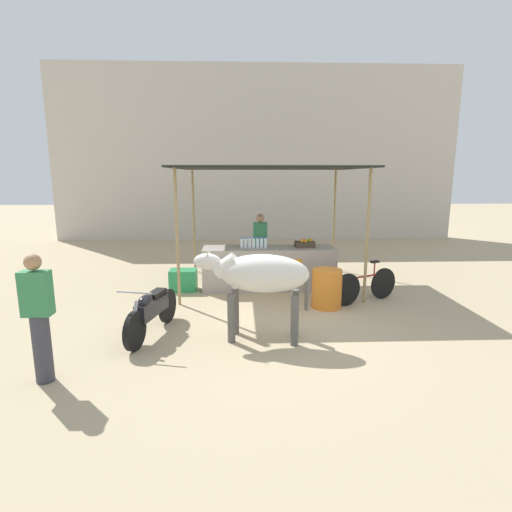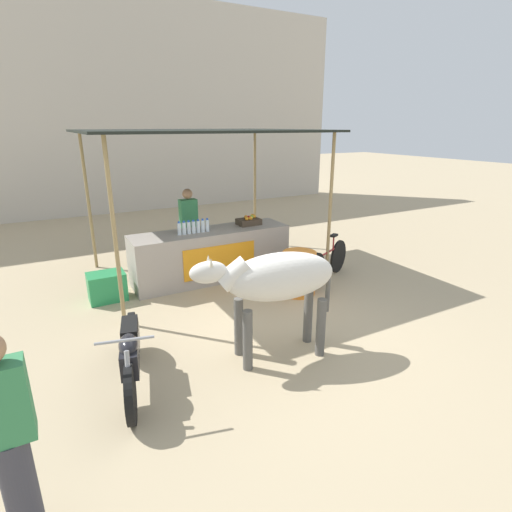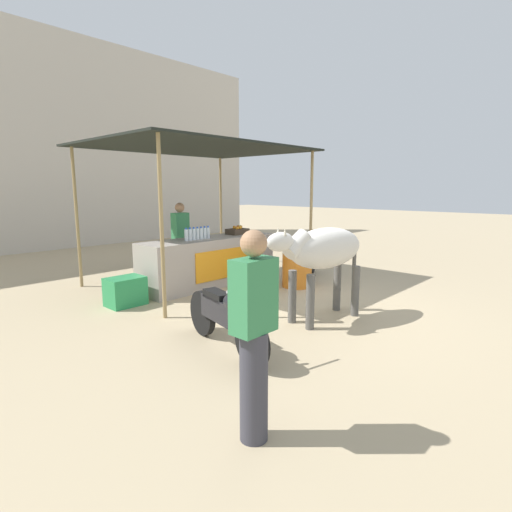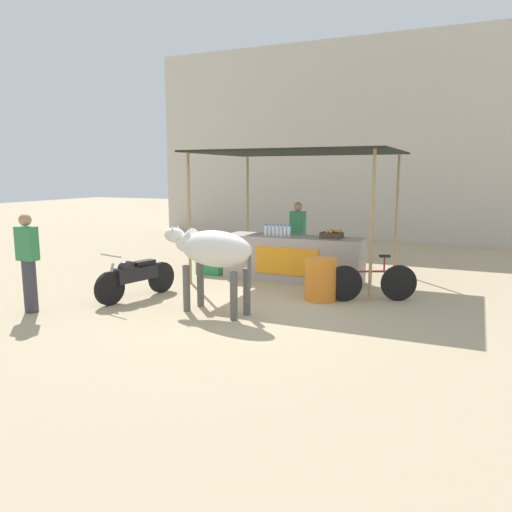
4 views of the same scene
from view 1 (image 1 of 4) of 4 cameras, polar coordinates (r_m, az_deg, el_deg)
name	(u,v)px [view 1 (image 1 of 4)]	position (r m, az deg, el deg)	size (l,w,h in m)	color
ground_plane	(277,322)	(7.24, 3.06, -9.38)	(60.00, 60.00, 0.00)	tan
building_wall_far	(256,155)	(16.41, 0.00, 14.25)	(16.00, 0.50, 6.77)	beige
stall_counter	(269,268)	(9.20, 1.83, -1.72)	(3.00, 0.82, 0.96)	#9E9389
stall_awning	(268,172)	(9.26, 1.78, 11.90)	(4.20, 3.20, 2.76)	black
water_bottle_row	(254,243)	(9.02, -0.34, 1.88)	(0.61, 0.07, 0.25)	silver
fruit_crate	(305,244)	(9.24, 7.02, 1.76)	(0.44, 0.32, 0.18)	#3F3326
vendor_behind_counter	(260,247)	(9.85, 0.60, 1.36)	(0.34, 0.22, 1.65)	#383842
cooler_box	(183,280)	(9.23, -10.34, -3.39)	(0.60, 0.44, 0.48)	#268C4C
water_barrel	(327,289)	(8.01, 10.08, -4.60)	(0.59, 0.59, 0.77)	orange
cow	(260,276)	(6.21, 0.54, -2.88)	(1.85, 0.74, 1.44)	silver
motorcycle_parked	(152,310)	(6.74, -14.68, -7.49)	(0.65, 1.77, 0.90)	black
bicycle_leaning	(366,286)	(8.52, 15.41, -4.10)	(1.50, 0.77, 0.85)	black
passerby_on_street	(39,318)	(5.65, -28.60, -7.72)	(0.34, 0.22, 1.65)	#383842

